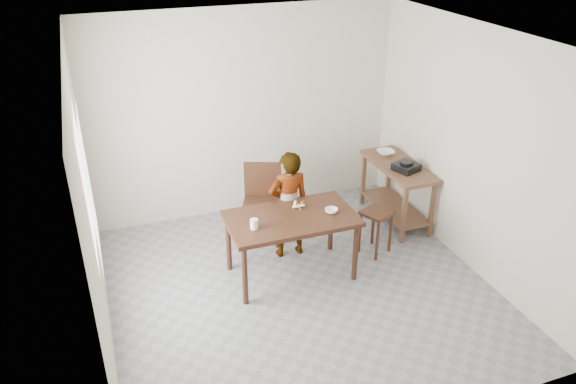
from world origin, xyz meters
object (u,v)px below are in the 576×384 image
object	(u,v)px
child	(289,205)
dining_chair	(262,205)
dining_table	(291,246)
prep_counter	(396,192)
stool	(375,232)

from	to	relation	value
child	dining_chair	world-z (taller)	child
child	dining_table	bearing A→B (deg)	73.40
prep_counter	child	size ratio (longest dim) A/B	0.91
prep_counter	dining_chair	bearing A→B (deg)	175.55
dining_table	dining_chair	bearing A→B (deg)	94.92
dining_table	prep_counter	distance (m)	1.86
dining_table	prep_counter	bearing A→B (deg)	22.15
prep_counter	stool	world-z (taller)	prep_counter
dining_chair	stool	bearing A→B (deg)	-9.90
prep_counter	child	world-z (taller)	child
dining_chair	stool	world-z (taller)	dining_chair
child	stool	world-z (taller)	child
dining_table	prep_counter	xyz separation A→B (m)	(1.72, 0.70, 0.03)
prep_counter	child	bearing A→B (deg)	-169.75
dining_table	stool	size ratio (longest dim) A/B	2.53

